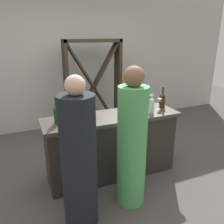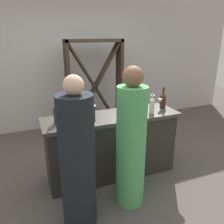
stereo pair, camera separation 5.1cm
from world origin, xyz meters
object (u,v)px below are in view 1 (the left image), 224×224
Objects in this scene: person_left_guest at (79,161)px; wine_bottle_center_olive_green at (136,105)px; wine_bottle_rightmost_clear_pale at (152,105)px; wine_bottle_leftmost_olive_green at (57,114)px; wine_glass_near_left at (159,102)px; wine_bottle_far_right_amber_brown at (162,100)px; person_center_guest at (132,144)px; wine_glass_near_center at (93,109)px; wine_bottle_second_right_dark_green at (139,100)px; wine_glass_far_left at (152,98)px; wine_rack at (94,87)px; wine_glass_near_right at (89,108)px; wine_bottle_second_left_dark_green at (92,112)px.

wine_bottle_center_olive_green is at bearing -78.52° from person_left_guest.
wine_bottle_rightmost_clear_pale is (0.18, -0.12, 0.02)m from wine_bottle_center_olive_green.
person_left_guest is (0.08, -0.68, -0.29)m from wine_bottle_leftmost_olive_green.
wine_bottle_rightmost_clear_pale is 0.21m from wine_glass_near_left.
person_center_guest is (-0.84, -0.65, -0.26)m from wine_bottle_far_right_amber_brown.
wine_glass_near_center is (-1.08, -0.01, -0.00)m from wine_bottle_far_right_amber_brown.
wine_bottle_rightmost_clear_pale is 1.35m from person_left_guest.
wine_bottle_leftmost_olive_green is at bearing 174.90° from wine_bottle_rightmost_clear_pale.
wine_bottle_rightmost_clear_pale is at bearing -10.31° from wine_glass_near_center.
wine_glass_far_left is at bearing 2.22° from wine_bottle_second_right_dark_green.
wine_rack is at bearing -44.49° from person_left_guest.
wine_bottle_far_right_amber_brown is at bearing 1.72° from wine_bottle_leftmost_olive_green.
wine_bottle_second_right_dark_green is at bearing -37.41° from person_center_guest.
wine_bottle_rightmost_clear_pale is 2.21× the size of wine_glass_near_right.
wine_glass_far_left is 1.11m from person_center_guest.
wine_rack is 6.82× the size of wine_bottle_center_olive_green.
wine_bottle_leftmost_olive_green is 1.95× the size of wine_glass_far_left.
wine_bottle_far_right_amber_brown is 2.16× the size of wine_glass_near_right.
wine_bottle_second_right_dark_green is 0.77m from wine_glass_near_center.
wine_bottle_second_left_dark_green reaches higher than wine_glass_near_center.
wine_glass_near_center is at bearing -86.40° from wine_glass_near_right.
wine_glass_near_left is at bearing 4.34° from wine_bottle_second_left_dark_green.
wine_glass_far_left is at bearing -80.41° from person_left_guest.
wine_bottle_leftmost_olive_green is 0.74m from person_left_guest.
wine_bottle_far_right_amber_brown reaches higher than wine_bottle_center_olive_green.
wine_glass_near_left is 0.99× the size of wine_glass_far_left.
wine_bottle_leftmost_olive_green is at bearing -172.60° from wine_glass_far_left.
person_left_guest is 0.64m from person_center_guest.
wine_glass_near_left is 1.01× the size of wine_glass_near_center.
wine_bottle_far_right_amber_brown is (1.55, 0.05, -0.00)m from wine_bottle_leftmost_olive_green.
wine_glass_far_left is at bearing 15.33° from wine_bottle_second_left_dark_green.
wine_bottle_center_olive_green reaches higher than wine_glass_near_left.
wine_bottle_second_left_dark_green is 1.04m from wine_glass_near_left.
wine_bottle_rightmost_clear_pale is 0.33m from wine_bottle_far_right_amber_brown.
wine_bottle_leftmost_olive_green reaches higher than wine_bottle_second_left_dark_green.
wine_glass_far_left is (-0.00, 0.21, -0.00)m from wine_glass_near_left.
wine_bottle_second_right_dark_green is 1.92× the size of wine_glass_near_left.
wine_bottle_second_left_dark_green is 0.67m from wine_bottle_center_olive_green.
wine_bottle_rightmost_clear_pale is 0.36m from wine_glass_far_left.
wine_glass_near_center reaches higher than wine_glass_near_right.
wine_bottle_rightmost_clear_pale is at bearing -52.70° from person_center_guest.
person_center_guest is (-0.37, -0.61, -0.24)m from wine_bottle_center_olive_green.
wine_bottle_far_right_amber_brown is at bearing 0.79° from wine_glass_near_center.
wine_bottle_second_right_dark_green is 0.23m from wine_glass_far_left.
person_center_guest is (-0.30, -2.26, -0.15)m from wine_rack.
wine_rack is 1.79m from wine_bottle_rightmost_clear_pale.
wine_glass_far_left is at bearing 57.82° from wine_bottle_rightmost_clear_pale.
wine_bottle_far_right_amber_brown is 1.67m from person_left_guest.
wine_rack is at bearing 92.45° from wine_bottle_center_olive_green.
wine_glass_near_right is at bearing -178.68° from wine_bottle_second_right_dark_green.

